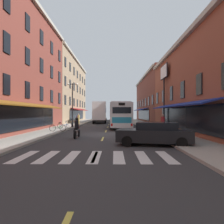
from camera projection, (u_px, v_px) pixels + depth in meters
The scene contains 16 objects.
ground_plane at pixel (105, 135), 19.55m from camera, with size 34.80×80.00×0.10m, color #333335.
lane_centre_dashes at pixel (105, 134), 19.30m from camera, with size 0.14×73.90×0.01m.
crosswalk_near at pixel (95, 157), 9.55m from camera, with size 7.10×2.80×0.01m.
sidewalk_left at pixel (43, 133), 19.61m from camera, with size 3.00×80.00×0.14m, color #A39E93.
sidewalk_right at pixel (167, 133), 19.49m from camera, with size 3.00×80.00×0.14m, color #A39E93.
billboard_sign at pixel (164, 79), 25.48m from camera, with size 0.40×3.16×7.76m.
transit_bus at pixel (119, 115), 28.78m from camera, with size 2.84×12.21×3.34m.
box_truck at pixel (100, 113), 39.87m from camera, with size 2.70×8.12×4.00m.
sedan_near at pixel (103, 118), 50.39m from camera, with size 2.03×4.62×1.37m.
sedan_mid at pixel (155, 133), 12.90m from camera, with size 4.81×2.66×1.44m.
motorcycle_rider at pixel (77, 129), 16.69m from camera, with size 0.62×2.07×1.66m.
bicycle_near at pixel (58, 128), 20.96m from camera, with size 1.71×0.48×0.91m.
bicycle_mid at pixel (65, 126), 24.58m from camera, with size 1.70×0.48×0.91m.
pedestrian_near at pixel (78, 119), 33.85m from camera, with size 0.52×0.38×1.73m.
pedestrian_mid at pixel (163, 123), 18.84m from camera, with size 0.36×0.36×1.77m.
street_lamp_twin at pixel (72, 103), 27.42m from camera, with size 1.42×0.32×5.85m.
Camera 1 is at (0.89, -19.54, 2.04)m, focal length 33.14 mm.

